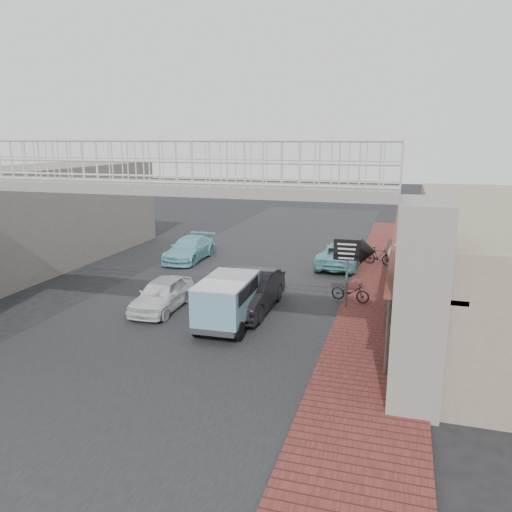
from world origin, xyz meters
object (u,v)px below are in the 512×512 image
Objects in this scene: motorcycle_near at (350,291)px; arrow_sign at (366,252)px; dark_sedan at (251,292)px; angkot_far at (189,249)px; angkot_curb at (341,255)px; street_clock at (399,257)px; motorcycle_far at (379,256)px; white_hatchback at (162,294)px; angkot_van at (229,295)px.

motorcycle_near is 1.98m from arrow_sign.
dark_sedan is 1.07× the size of angkot_far.
angkot_curb is 8.85m from street_clock.
motorcycle_near is 1.03× the size of motorcycle_far.
white_hatchback is at bearing 152.02° from motorcycle_far.
motorcycle_near is 0.57× the size of arrow_sign.
angkot_van is at bearing 146.31° from motorcycle_near.
motorcycle_far is (9.85, 1.46, -0.07)m from angkot_far.
dark_sedan is at bearing 74.67° from angkot_curb.
angkot_van is 5.89m from street_clock.
motorcycle_near is (1.10, -5.84, -0.11)m from angkot_curb.
angkot_van is at bearing -144.16° from street_clock.
angkot_van reaches higher than angkot_far.
arrow_sign is (1.67, -6.50, 1.67)m from angkot_curb.
angkot_van reaches higher than angkot_curb.
street_clock is (10.86, -7.25, 1.93)m from angkot_far.
white_hatchback is 3.20m from angkot_van.
angkot_curb reaches higher than motorcycle_near.
motorcycle_far is at bearing 87.47° from arrow_sign.
motorcycle_far is at bearing 5.92° from motorcycle_near.
angkot_curb is at bearing 23.21° from motorcycle_near.
street_clock is at bearing 111.36° from angkot_curb.
angkot_far is at bearing 148.88° from arrow_sign.
street_clock is (1.01, -8.71, 1.99)m from motorcycle_far.
white_hatchback is at bearing 161.75° from angkot_van.
street_clock is (2.86, -8.16, 1.93)m from angkot_curb.
dark_sedan reaches higher than motorcycle_near.
arrow_sign is at bearing -30.75° from angkot_far.
angkot_far is at bearing 8.51° from angkot_curb.
angkot_van reaches higher than dark_sedan.
motorcycle_near is at bearing 149.63° from street_clock.
street_clock reaches higher than white_hatchback.
street_clock is at bearing 1.42° from white_hatchback.
angkot_curb is 1.93m from motorcycle_far.
angkot_van is at bearing -18.05° from white_hatchback.
angkot_curb is 1.23× the size of angkot_van.
street_clock is at bearing -55.41° from arrow_sign.
angkot_curb is 8.06m from angkot_far.
angkot_far is (-2.28, 7.67, 0.00)m from white_hatchback.
arrow_sign is at bearing 32.79° from angkot_van.
white_hatchback is 8.00m from angkot_far.
white_hatchback is at bearing -154.78° from street_clock.
angkot_van is 1.34× the size of arrow_sign.
arrow_sign is (9.67, -5.59, 1.67)m from angkot_far.
dark_sedan is 4.54m from arrow_sign.
dark_sedan is 4.00m from motorcycle_near.
motorcycle_far is at bearing 48.98° from white_hatchback.
angkot_curb is 9.87m from angkot_van.
motorcycle_near is 3.55m from street_clock.
dark_sedan is at bearing 12.94° from white_hatchback.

